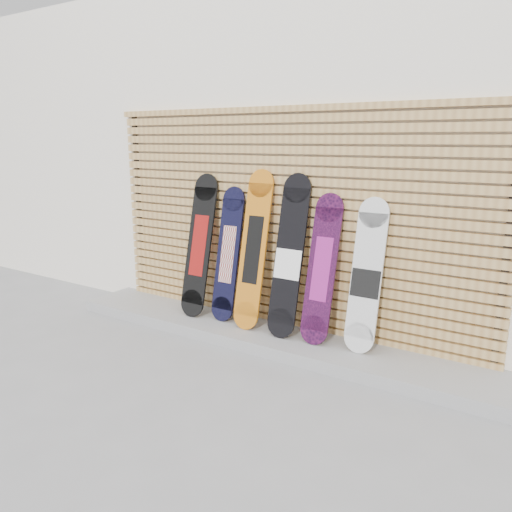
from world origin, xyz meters
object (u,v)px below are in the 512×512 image
Objects in this scene: snowboard_2 at (253,250)px; snowboard_5 at (366,277)px; snowboard_0 at (199,245)px; snowboard_1 at (228,254)px; snowboard_3 at (289,257)px; snowboard_4 at (322,269)px.

snowboard_5 is at bearing 1.65° from snowboard_2.
snowboard_1 is at bearing 5.58° from snowboard_0.
snowboard_3 reaches higher than snowboard_0.
snowboard_5 is at bearing 3.02° from snowboard_4.
snowboard_2 is at bearing -5.23° from snowboard_1.
snowboard_0 is 1.86m from snowboard_5.
snowboard_1 is (0.35, 0.03, -0.06)m from snowboard_0.
snowboard_5 is (1.17, 0.03, -0.11)m from snowboard_2.
snowboard_5 is at bearing 2.90° from snowboard_3.
snowboard_0 is at bearing 179.94° from snowboard_3.
snowboard_2 is 1.15× the size of snowboard_5.
snowboard_0 reaches higher than snowboard_4.
snowboard_2 reaches higher than snowboard_3.
snowboard_1 reaches higher than snowboard_5.
snowboard_3 reaches higher than snowboard_5.
snowboard_2 is at bearing 0.31° from snowboard_0.
snowboard_3 is at bearing -0.69° from snowboard_2.
snowboard_2 is 1.01× the size of snowboard_3.
snowboard_5 is (1.50, 0.00, -0.02)m from snowboard_1.
snowboard_2 is 1.17m from snowboard_5.
snowboard_3 is (0.41, -0.00, -0.02)m from snowboard_2.
snowboard_1 is at bearing -179.89° from snowboard_5.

